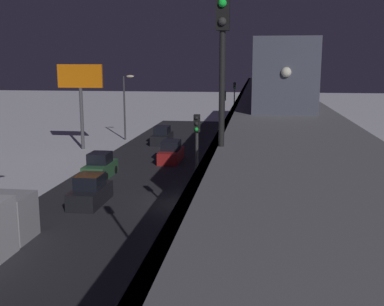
% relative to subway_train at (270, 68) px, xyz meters
% --- Properties ---
extents(ground_plane, '(240.00, 240.00, 0.00)m').
position_rel_subway_train_xyz_m(ground_plane, '(5.90, 19.29, -8.56)').
color(ground_plane, white).
extents(avenue_asphalt, '(11.00, 88.45, 0.01)m').
position_rel_subway_train_xyz_m(avenue_asphalt, '(10.39, 19.29, -8.56)').
color(avenue_asphalt, '#28282D').
rests_on(avenue_asphalt, ground_plane).
extents(elevated_railway, '(5.00, 88.45, 6.78)m').
position_rel_subway_train_xyz_m(elevated_railway, '(0.09, 19.29, -2.72)').
color(elevated_railway, slate).
rests_on(elevated_railway, ground_plane).
extents(subway_train, '(2.94, 55.47, 3.40)m').
position_rel_subway_train_xyz_m(subway_train, '(0.00, 0.00, 0.00)').
color(subway_train, '#4C5160').
rests_on(subway_train, elevated_railway).
extents(rail_signal, '(0.36, 0.41, 4.00)m').
position_rel_subway_train_xyz_m(rail_signal, '(2.17, 35.71, 0.95)').
color(rail_signal, black).
rests_on(rail_signal, elevated_railway).
extents(sedan_green, '(1.91, 4.07, 1.97)m').
position_rel_subway_train_xyz_m(sedan_green, '(13.59, 12.70, -7.78)').
color(sedan_green, '#2D6038').
rests_on(sedan_green, ground_plane).
extents(sedan_black, '(1.80, 4.12, 1.97)m').
position_rel_subway_train_xyz_m(sedan_black, '(11.79, 20.04, -7.77)').
color(sedan_black, black).
rests_on(sedan_black, ground_plane).
extents(sedan_red, '(1.80, 4.54, 1.97)m').
position_rel_subway_train_xyz_m(sedan_red, '(8.99, 5.98, -7.77)').
color(sedan_red, '#A51E1E').
rests_on(sedan_red, ground_plane).
extents(sedan_black_2, '(1.80, 4.74, 1.97)m').
position_rel_subway_train_xyz_m(sedan_black_2, '(11.79, -3.71, -7.77)').
color(sedan_black_2, black).
rests_on(sedan_black_2, ground_plane).
extents(traffic_light_near, '(0.32, 0.44, 6.40)m').
position_rel_subway_train_xyz_m(traffic_light_near, '(4.29, 24.22, -4.37)').
color(traffic_light_near, '#2D2D2D').
rests_on(traffic_light_near, ground_plane).
extents(traffic_light_mid, '(0.32, 0.44, 6.40)m').
position_rel_subway_train_xyz_m(traffic_light_mid, '(4.29, 3.29, -4.37)').
color(traffic_light_mid, '#2D2D2D').
rests_on(traffic_light_mid, ground_plane).
extents(traffic_light_far, '(0.32, 0.44, 6.40)m').
position_rel_subway_train_xyz_m(traffic_light_far, '(4.29, -17.64, -4.37)').
color(traffic_light_far, '#2D2D2D').
rests_on(traffic_light_far, ground_plane).
extents(commercial_billboard, '(4.80, 0.36, 8.90)m').
position_rel_subway_train_xyz_m(commercial_billboard, '(19.46, 0.95, -1.74)').
color(commercial_billboard, '#4C4C51').
rests_on(commercial_billboard, ground_plane).
extents(street_lamp_far, '(1.35, 0.44, 7.65)m').
position_rel_subway_train_xyz_m(street_lamp_far, '(16.46, -5.71, -3.75)').
color(street_lamp_far, '#38383D').
rests_on(street_lamp_far, ground_plane).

